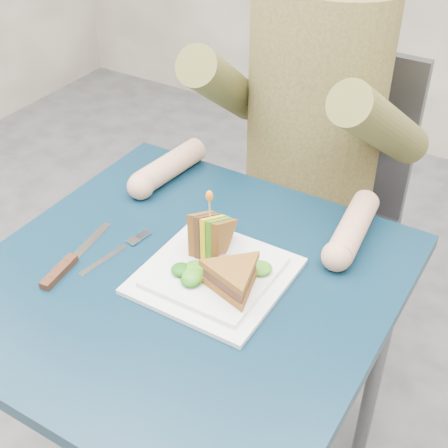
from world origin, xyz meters
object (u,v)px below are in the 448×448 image
Objects in this scene: chair at (320,193)px; plate at (215,274)px; diner at (315,81)px; knife at (65,266)px; sandwich_flat at (234,277)px; sandwich_upright at (210,236)px; table at (185,308)px; fork at (114,253)px.

plate is (0.05, -0.63, 0.20)m from chair.
diner is 3.37× the size of knife.
chair reaches higher than sandwich_flat.
sandwich_flat is (0.06, -0.03, 0.04)m from plate.
sandwich_flat is at bearing -37.04° from sandwich_upright.
table is 2.88× the size of plate.
diner is at bearing -90.00° from chair.
sandwich_upright reaches higher than knife.
fork is (-0.15, -0.68, 0.19)m from chair.
diner reaches higher than knife.
chair is 0.72m from fork.
sandwich_flat is 1.10× the size of sandwich_upright.
knife is (-0.21, -0.76, 0.20)m from chair.
chair reaches higher than plate.
plate is at bearing 30.06° from table.
sandwich_upright is at bearing 142.96° from sandwich_flat.
table is 4.19× the size of fork.
diner is 0.57m from sandwich_flat.
diner is at bearing 90.00° from table.
sandwich_upright is 0.28m from knife.
fork is 0.81× the size of knife.
fork is (-0.26, -0.02, -0.04)m from sandwich_flat.
table is at bearing -100.19° from sandwich_upright.
fork is (-0.17, -0.09, -0.05)m from sandwich_upright.
chair is 6.36× the size of sandwich_upright.
chair is at bearing 74.69° from knife.
diner reaches higher than plate.
plate is (0.05, 0.03, 0.09)m from table.
sandwich_upright reaches higher than plate.
knife is (-0.05, -0.08, 0.00)m from fork.
fork reaches higher than table.
sandwich_upright is at bearing 37.34° from knife.
diner is 0.55m from plate.
sandwich_flat is at bearing 2.49° from table.
chair is 5.20× the size of fork.
plate is 0.07m from sandwich_flat.
fork is (-0.15, -0.57, -0.18)m from diner.
chair is 0.67m from plate.
chair is at bearing 77.18° from fork.
knife is at bearing -142.66° from sandwich_upright.
plate reaches higher than fork.
fork is 0.10m from knife.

